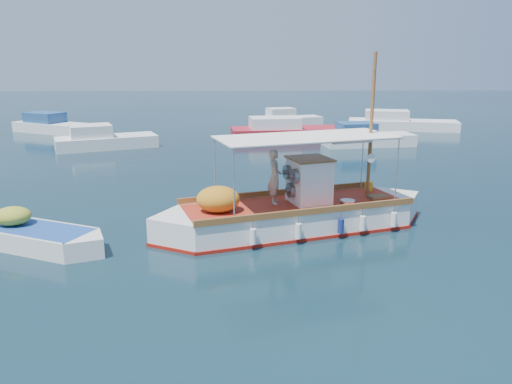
{
  "coord_description": "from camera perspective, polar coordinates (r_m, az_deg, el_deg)",
  "views": [
    {
      "loc": [
        -1.52,
        -16.27,
        5.77
      ],
      "look_at": [
        -1.11,
        0.0,
        1.43
      ],
      "focal_mm": 35.0,
      "sensor_mm": 36.0,
      "label": 1
    }
  ],
  "objects": [
    {
      "name": "ground",
      "position": [
        17.33,
        3.67,
        -4.54
      ],
      "size": [
        160.0,
        160.0,
        0.0
      ],
      "primitive_type": "plane",
      "color": "black",
      "rests_on": "ground"
    },
    {
      "name": "fishing_caique",
      "position": [
        17.42,
        4.3,
        -2.53
      ],
      "size": [
        9.71,
        4.93,
        6.22
      ],
      "rotation": [
        0.0,
        0.0,
        0.31
      ],
      "color": "white",
      "rests_on": "ground"
    },
    {
      "name": "dinghy",
      "position": [
        17.49,
        -24.38,
        -4.71
      ],
      "size": [
        5.21,
        3.12,
        1.39
      ],
      "rotation": [
        0.0,
        0.0,
        -0.42
      ],
      "color": "white",
      "rests_on": "ground"
    },
    {
      "name": "bg_boat_e",
      "position": [
        44.27,
        16.02,
        7.52
      ],
      "size": [
        9.26,
        4.58,
        1.8
      ],
      "rotation": [
        0.0,
        0.0,
        -0.23
      ],
      "color": "silver",
      "rests_on": "ground"
    },
    {
      "name": "bg_boat_far_n",
      "position": [
        44.98,
        3.64,
        8.17
      ],
      "size": [
        6.05,
        3.71,
        1.8
      ],
      "rotation": [
        0.0,
        0.0,
        0.32
      ],
      "color": "silver",
      "rests_on": "ground"
    },
    {
      "name": "bg_boat_far_w",
      "position": [
        43.92,
        -22.16,
        6.94
      ],
      "size": [
        7.61,
        5.54,
        1.8
      ],
      "rotation": [
        0.0,
        0.0,
        -0.49
      ],
      "color": "silver",
      "rests_on": "ground"
    },
    {
      "name": "bg_boat_nw",
      "position": [
        34.96,
        -17.03,
        5.6
      ],
      "size": [
        6.91,
        4.7,
        1.8
      ],
      "rotation": [
        0.0,
        0.0,
        0.39
      ],
      "color": "silver",
      "rests_on": "ground"
    },
    {
      "name": "bg_boat_n",
      "position": [
        37.8,
        3.78,
        6.88
      ],
      "size": [
        9.4,
        3.75,
        1.8
      ],
      "rotation": [
        0.0,
        0.0,
        0.11
      ],
      "color": "#A81C2A",
      "rests_on": "ground"
    },
    {
      "name": "bg_boat_ne",
      "position": [
        35.29,
        12.44,
        5.99
      ],
      "size": [
        6.37,
        3.01,
        1.8
      ],
      "rotation": [
        0.0,
        0.0,
        0.14
      ],
      "color": "silver",
      "rests_on": "ground"
    }
  ]
}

